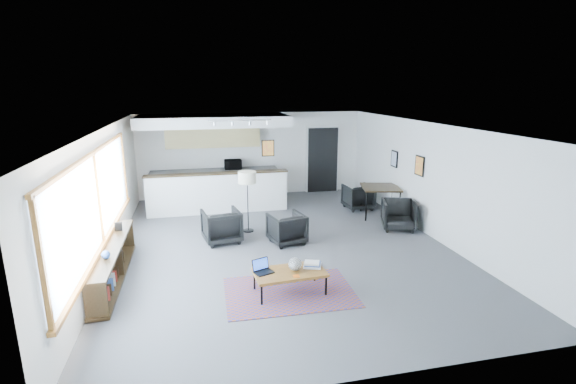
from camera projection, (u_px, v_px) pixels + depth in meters
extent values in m
cube|color=#4B4B4E|center=(281.00, 245.00, 9.23)|extent=(7.00, 9.00, 0.01)
cube|color=white|center=(281.00, 126.00, 8.58)|extent=(7.00, 9.00, 0.01)
cube|color=silver|center=(252.00, 154.00, 13.16)|extent=(7.00, 0.01, 2.60)
cube|color=silver|center=(363.00, 281.00, 4.65)|extent=(7.00, 0.01, 2.60)
cube|color=silver|center=(106.00, 197.00, 8.16)|extent=(0.01, 9.00, 2.60)
cube|color=silver|center=(429.00, 179.00, 9.65)|extent=(0.01, 9.00, 2.60)
cube|color=#8CBFFF|center=(97.00, 199.00, 7.27)|extent=(0.02, 5.80, 1.55)
cube|color=brown|center=(104.00, 241.00, 7.47)|extent=(0.10, 5.95, 0.06)
cube|color=brown|center=(93.00, 153.00, 7.07)|extent=(0.06, 5.95, 0.06)
cube|color=brown|center=(42.00, 267.00, 4.53)|extent=(0.06, 0.06, 1.60)
cube|color=brown|center=(98.00, 198.00, 7.27)|extent=(0.06, 0.06, 1.60)
cube|color=brown|center=(124.00, 168.00, 10.01)|extent=(0.06, 0.06, 1.60)
cube|color=black|center=(112.00, 247.00, 7.43)|extent=(0.35, 3.00, 0.05)
cube|color=black|center=(115.00, 276.00, 7.57)|extent=(0.35, 3.00, 0.05)
cube|color=black|center=(96.00, 301.00, 6.13)|extent=(0.33, 0.04, 0.55)
cube|color=black|center=(113.00, 262.00, 7.50)|extent=(0.33, 0.04, 0.55)
cube|color=black|center=(125.00, 235.00, 8.87)|extent=(0.33, 0.04, 0.55)
cube|color=#3359A5|center=(99.00, 306.00, 6.31)|extent=(0.18, 0.04, 0.20)
cube|color=silver|center=(101.00, 300.00, 6.46)|extent=(0.18, 0.04, 0.22)
cube|color=maroon|center=(104.00, 294.00, 6.62)|extent=(0.18, 0.04, 0.24)
cube|color=black|center=(106.00, 290.00, 6.79)|extent=(0.18, 0.04, 0.20)
cube|color=#3359A5|center=(108.00, 285.00, 6.95)|extent=(0.18, 0.04, 0.22)
cube|color=silver|center=(110.00, 280.00, 7.11)|extent=(0.18, 0.04, 0.24)
cube|color=maroon|center=(111.00, 277.00, 7.27)|extent=(0.18, 0.04, 0.20)
cube|color=black|center=(113.00, 272.00, 7.43)|extent=(0.18, 0.04, 0.22)
cube|color=#3359A5|center=(115.00, 268.00, 7.59)|extent=(0.18, 0.03, 0.24)
cube|color=silver|center=(116.00, 265.00, 7.75)|extent=(0.18, 0.03, 0.20)
cube|color=maroon|center=(118.00, 261.00, 7.91)|extent=(0.18, 0.03, 0.22)
cube|color=black|center=(119.00, 257.00, 8.07)|extent=(0.18, 0.04, 0.24)
cube|color=black|center=(118.00, 227.00, 8.15)|extent=(0.14, 0.02, 0.18)
sphere|color=#264C99|center=(106.00, 255.00, 6.84)|extent=(0.14, 0.14, 0.14)
cube|color=white|center=(218.00, 193.00, 11.39)|extent=(3.80, 0.25, 1.10)
cube|color=black|center=(217.00, 173.00, 11.25)|extent=(3.85, 0.32, 0.04)
cube|color=white|center=(215.00, 185.00, 12.78)|extent=(3.80, 0.60, 0.90)
cube|color=#2D2D2D|center=(215.00, 170.00, 12.67)|extent=(3.82, 0.62, 0.04)
cube|color=tan|center=(213.00, 136.00, 12.55)|extent=(2.80, 0.35, 0.70)
cube|color=white|center=(213.00, 121.00, 11.77)|extent=(4.20, 1.80, 0.30)
cube|color=black|center=(268.00, 148.00, 11.40)|extent=(0.35, 0.03, 0.45)
cube|color=orange|center=(268.00, 148.00, 11.38)|extent=(0.30, 0.01, 0.40)
cube|color=black|center=(322.00, 160.00, 13.63)|extent=(1.00, 0.12, 2.10)
cube|color=white|center=(307.00, 160.00, 13.53)|extent=(0.06, 0.10, 2.10)
cube|color=white|center=(337.00, 159.00, 13.75)|extent=(0.06, 0.10, 2.10)
cube|color=white|center=(323.00, 127.00, 13.38)|extent=(1.10, 0.10, 0.06)
cube|color=silver|center=(240.00, 120.00, 10.54)|extent=(1.60, 0.04, 0.04)
cylinder|color=silver|center=(214.00, 124.00, 10.42)|extent=(0.07, 0.07, 0.09)
cylinder|color=silver|center=(232.00, 124.00, 10.52)|extent=(0.07, 0.07, 0.09)
cylinder|color=silver|center=(250.00, 123.00, 10.62)|extent=(0.07, 0.07, 0.09)
cylinder|color=silver|center=(267.00, 123.00, 10.71)|extent=(0.07, 0.07, 0.09)
cube|color=black|center=(420.00, 166.00, 9.96)|extent=(0.03, 0.38, 0.48)
cube|color=orange|center=(419.00, 166.00, 9.96)|extent=(0.00, 0.32, 0.42)
cube|color=black|center=(394.00, 159.00, 11.20)|extent=(0.03, 0.34, 0.44)
cube|color=#859FC5|center=(394.00, 159.00, 11.20)|extent=(0.00, 0.28, 0.38)
cube|color=#512F3E|center=(290.00, 292.00, 7.08)|extent=(2.21, 1.54, 0.01)
cube|color=brown|center=(290.00, 273.00, 6.99)|extent=(1.23, 0.72, 0.05)
cube|color=black|center=(262.00, 295.00, 6.63)|extent=(0.03, 0.03, 0.35)
cube|color=black|center=(254.00, 280.00, 7.14)|extent=(0.03, 0.03, 0.35)
cube|color=black|center=(326.00, 286.00, 6.94)|extent=(0.03, 0.03, 0.35)
cube|color=black|center=(315.00, 272.00, 7.45)|extent=(0.03, 0.03, 0.35)
cube|color=black|center=(295.00, 281.00, 6.74)|extent=(1.14, 0.11, 0.03)
cube|color=black|center=(285.00, 267.00, 7.25)|extent=(1.14, 0.11, 0.03)
cube|color=black|center=(264.00, 272.00, 6.93)|extent=(0.36, 0.31, 0.02)
cube|color=black|center=(260.00, 264.00, 6.99)|extent=(0.30, 0.16, 0.20)
cube|color=blue|center=(260.00, 264.00, 6.99)|extent=(0.27, 0.14, 0.17)
sphere|color=gray|center=(295.00, 264.00, 6.99)|extent=(0.22, 0.22, 0.22)
cube|color=silver|center=(312.00, 266.00, 7.16)|extent=(0.36, 0.33, 0.04)
cube|color=#3359A5|center=(313.00, 264.00, 7.15)|extent=(0.33, 0.30, 0.03)
cube|color=silver|center=(312.00, 263.00, 7.13)|extent=(0.30, 0.27, 0.03)
cube|color=#E5590C|center=(296.00, 276.00, 6.80)|extent=(0.11, 0.11, 0.01)
imported|color=black|center=(221.00, 224.00, 9.30)|extent=(0.90, 0.86, 0.81)
imported|color=black|center=(287.00, 227.00, 9.24)|extent=(0.85, 0.82, 0.74)
cylinder|color=black|center=(248.00, 231.00, 10.06)|extent=(0.27, 0.27, 0.03)
cylinder|color=black|center=(248.00, 206.00, 9.91)|extent=(0.02, 0.02, 1.24)
cylinder|color=beige|center=(247.00, 177.00, 9.74)|extent=(0.44, 0.44, 0.28)
cube|color=black|center=(381.00, 187.00, 11.05)|extent=(1.16, 1.16, 0.04)
cylinder|color=black|center=(366.00, 207.00, 10.75)|extent=(0.05, 0.05, 0.77)
cylinder|color=black|center=(361.00, 198.00, 11.57)|extent=(0.05, 0.05, 0.77)
cylinder|color=black|center=(400.00, 207.00, 10.73)|extent=(0.05, 0.05, 0.77)
cylinder|color=black|center=(392.00, 198.00, 11.56)|extent=(0.05, 0.05, 0.77)
imported|color=black|center=(399.00, 216.00, 10.13)|extent=(0.82, 0.79, 0.67)
imported|color=black|center=(358.00, 197.00, 11.83)|extent=(0.67, 0.63, 0.65)
imported|color=black|center=(233.00, 163.00, 12.74)|extent=(0.52, 0.29, 0.35)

